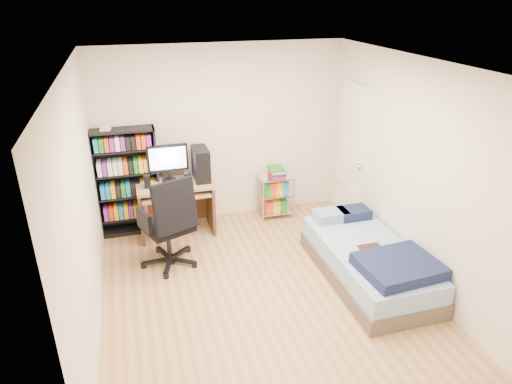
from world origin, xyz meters
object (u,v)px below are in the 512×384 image
object	(u,v)px
media_shelf	(127,181)
computer_desk	(181,186)
bed	(369,261)
office_chair	(170,238)

from	to	relation	value
media_shelf	computer_desk	xyz separation A→B (m)	(0.70, -0.17, -0.08)
bed	office_chair	bearing A→B (deg)	156.90
bed	media_shelf	bearing A→B (deg)	143.19
computer_desk	bed	xyz separation A→B (m)	(1.91, -1.79, -0.44)
media_shelf	computer_desk	bearing A→B (deg)	-13.66
computer_desk	bed	bearing A→B (deg)	-43.02
computer_desk	bed	world-z (taller)	computer_desk
computer_desk	bed	distance (m)	2.65
media_shelf	office_chair	size ratio (longest dim) A/B	1.31
media_shelf	bed	distance (m)	3.31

